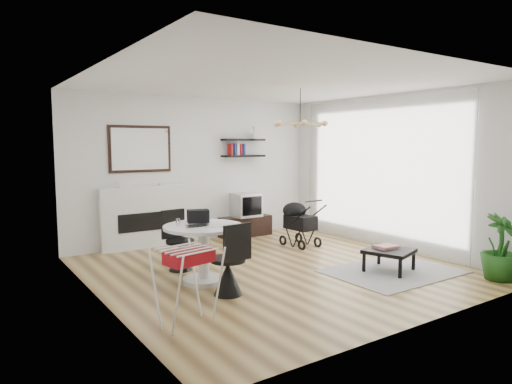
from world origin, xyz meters
TOP-DOWN VIEW (x-y plane):
  - floor at (0.00, 0.00)m, footprint 5.00×5.00m
  - ceiling at (0.00, 0.00)m, footprint 5.00×5.00m
  - wall_back at (0.00, 2.50)m, footprint 5.00×0.00m
  - wall_left at (-2.50, 0.00)m, footprint 0.00×5.00m
  - wall_right at (2.50, 0.00)m, footprint 0.00×5.00m
  - sheer_curtain at (2.40, 0.20)m, footprint 0.04×3.60m
  - fireplace at (-1.10, 2.42)m, footprint 1.50×0.17m
  - shelf_lower at (0.96, 2.37)m, footprint 0.90×0.25m
  - shelf_upper at (0.96, 2.37)m, footprint 0.90×0.25m
  - pendant_lamp at (0.70, 0.30)m, footprint 0.90×0.90m
  - tv_console at (0.96, 2.30)m, footprint 1.06×0.37m
  - crt_tv at (0.97, 2.30)m, footprint 0.53×0.47m
  - dining_table at (-1.16, 0.02)m, footprint 1.05×1.05m
  - laptop at (-1.26, -0.06)m, footprint 0.32×0.21m
  - black_bag at (-1.11, 0.26)m, footprint 0.33×0.25m
  - newspaper at (-0.99, -0.10)m, footprint 0.34×0.29m
  - drinking_glass at (-1.45, 0.16)m, footprint 0.06×0.06m
  - chair_far at (-1.17, 0.76)m, footprint 0.42×0.44m
  - chair_near at (-1.15, -0.62)m, footprint 0.43×0.45m
  - drying_rack at (-1.97, -1.18)m, footprint 0.62×0.59m
  - stroller at (1.31, 1.06)m, footprint 0.48×0.74m
  - rug at (1.34, -1.06)m, footprint 1.85×1.34m
  - coffee_table at (1.30, -1.02)m, footprint 0.78×0.78m
  - magazines at (1.31, -0.94)m, footprint 0.32×0.26m
  - potted_plant at (2.22, -2.12)m, footprint 0.50×0.50m

SIDE VIEW (x-z plane):
  - floor at x=0.00m, z-range 0.00..0.00m
  - rug at x=1.34m, z-range 0.00..0.01m
  - tv_console at x=0.96m, z-range 0.00..0.40m
  - chair_far at x=-1.17m, z-range -0.16..0.71m
  - chair_near at x=-1.15m, z-range -0.17..0.74m
  - coffee_table at x=1.30m, z-range 0.13..0.45m
  - magazines at x=1.31m, z-range 0.33..0.37m
  - stroller at x=1.31m, z-range -0.06..0.81m
  - drying_rack at x=-1.97m, z-range 0.02..0.83m
  - potted_plant at x=2.22m, z-range 0.00..0.89m
  - dining_table at x=-1.16m, z-range 0.12..0.89m
  - crt_tv at x=0.97m, z-range 0.40..0.86m
  - fireplace at x=-1.10m, z-range -0.39..1.77m
  - newspaper at x=-0.99m, z-range 0.77..0.78m
  - laptop at x=-1.26m, z-range 0.77..0.80m
  - drinking_glass at x=-1.45m, z-range 0.77..0.87m
  - black_bag at x=-1.11m, z-range 0.77..0.94m
  - wall_back at x=0.00m, z-range -1.15..3.85m
  - wall_left at x=-2.50m, z-range -1.15..3.85m
  - wall_right at x=2.50m, z-range -1.15..3.85m
  - sheer_curtain at x=2.40m, z-range 0.05..2.65m
  - shelf_lower at x=0.96m, z-range 1.58..1.62m
  - shelf_upper at x=0.96m, z-range 1.90..1.94m
  - pendant_lamp at x=0.70m, z-range 2.10..2.20m
  - ceiling at x=0.00m, z-range 2.70..2.70m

